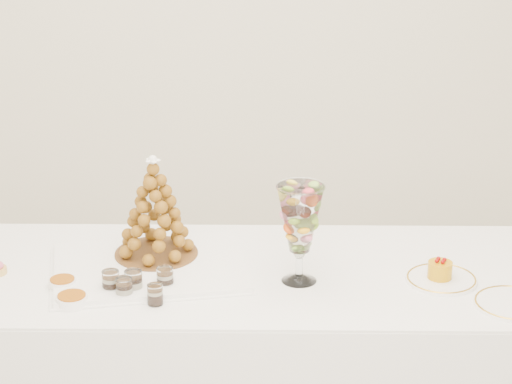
{
  "coord_description": "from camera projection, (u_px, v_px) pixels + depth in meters",
  "views": [
    {
      "loc": [
        -0.11,
        -2.73,
        2.11
      ],
      "look_at": [
        0.02,
        0.22,
        0.97
      ],
      "focal_mm": 70.0,
      "sensor_mm": 36.0,
      "label": 1
    }
  ],
  "objects": [
    {
      "name": "spare_plate",
      "position": [
        512.0,
        304.0,
        2.96
      ],
      "size": [
        0.23,
        0.23,
        0.01
      ],
      "primitive_type": "cylinder",
      "color": "white",
      "rests_on": "buffet_table"
    },
    {
      "name": "verrine_b",
      "position": [
        133.0,
        282.0,
        3.02
      ],
      "size": [
        0.07,
        0.07,
        0.07
      ],
      "primitive_type": "cylinder",
      "rotation": [
        0.0,
        0.0,
        -0.34
      ],
      "color": "white",
      "rests_on": "buffet_table"
    },
    {
      "name": "cake_plate",
      "position": [
        441.0,
        279.0,
        3.11
      ],
      "size": [
        0.22,
        0.22,
        0.01
      ],
      "primitive_type": "cylinder",
      "color": "white",
      "rests_on": "buffet_table"
    },
    {
      "name": "verrine_d",
      "position": [
        124.0,
        288.0,
        2.99
      ],
      "size": [
        0.05,
        0.05,
        0.07
      ],
      "primitive_type": "cylinder",
      "rotation": [
        0.0,
        0.0,
        -0.02
      ],
      "color": "white",
      "rests_on": "buffet_table"
    },
    {
      "name": "verrine_a",
      "position": [
        111.0,
        282.0,
        3.03
      ],
      "size": [
        0.07,
        0.07,
        0.07
      ],
      "primitive_type": "cylinder",
      "rotation": [
        0.0,
        0.0,
        -0.32
      ],
      "color": "white",
      "rests_on": "buffet_table"
    },
    {
      "name": "verrine_c",
      "position": [
        165.0,
        278.0,
        3.05
      ],
      "size": [
        0.06,
        0.06,
        0.07
      ],
      "primitive_type": "cylinder",
      "rotation": [
        0.0,
        0.0,
        -0.21
      ],
      "color": "white",
      "rests_on": "buffet_table"
    },
    {
      "name": "macaron_vase",
      "position": [
        300.0,
        220.0,
        3.04
      ],
      "size": [
        0.14,
        0.14,
        0.31
      ],
      "color": "white",
      "rests_on": "buffet_table"
    },
    {
      "name": "buffet_table",
      "position": [
        254.0,
        370.0,
        3.31
      ],
      "size": [
        1.95,
        0.87,
        0.73
      ],
      "rotation": [
        0.0,
        0.0,
        -0.06
      ],
      "color": "white",
      "rests_on": "ground"
    },
    {
      "name": "lace_tray",
      "position": [
        149.0,
        267.0,
        3.18
      ],
      "size": [
        0.65,
        0.52,
        0.02
      ],
      "primitive_type": "cube",
      "rotation": [
        0.0,
        0.0,
        0.14
      ],
      "color": "white",
      "rests_on": "buffet_table"
    },
    {
      "name": "croquembouche",
      "position": [
        155.0,
        207.0,
        3.2
      ],
      "size": [
        0.29,
        0.29,
        0.34
      ],
      "rotation": [
        0.0,
        0.0,
        -0.35
      ],
      "color": "brown",
      "rests_on": "lace_tray"
    },
    {
      "name": "verrine_e",
      "position": [
        155.0,
        295.0,
        2.96
      ],
      "size": [
        0.05,
        0.05,
        0.06
      ],
      "primitive_type": "cylinder",
      "rotation": [
        0.0,
        0.0,
        -0.11
      ],
      "color": "white",
      "rests_on": "buffet_table"
    },
    {
      "name": "ramekin_back",
      "position": [
        63.0,
        284.0,
        3.07
      ],
      "size": [
        0.08,
        0.08,
        0.03
      ],
      "primitive_type": "cylinder",
      "color": "white",
      "rests_on": "buffet_table"
    },
    {
      "name": "ramekin_front",
      "position": [
        72.0,
        300.0,
        2.96
      ],
      "size": [
        0.09,
        0.09,
        0.03
      ],
      "primitive_type": "cylinder",
      "color": "white",
      "rests_on": "buffet_table"
    },
    {
      "name": "mousse_cake",
      "position": [
        440.0,
        270.0,
        3.1
      ],
      "size": [
        0.08,
        0.08,
        0.07
      ],
      "color": "#C78A09",
      "rests_on": "cake_plate"
    }
  ]
}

